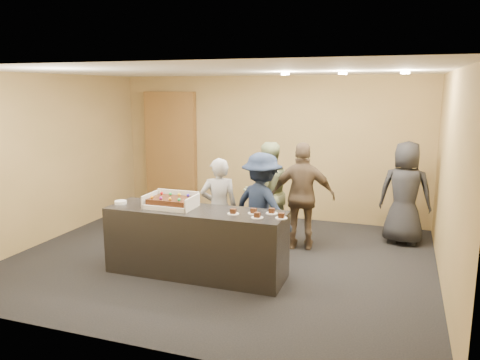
{
  "coord_description": "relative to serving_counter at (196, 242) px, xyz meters",
  "views": [
    {
      "loc": [
        2.43,
        -6.09,
        2.48
      ],
      "look_at": [
        0.3,
        0.0,
        1.2
      ],
      "focal_mm": 35.0,
      "sensor_mm": 36.0,
      "label": 1
    }
  ],
  "objects": [
    {
      "name": "room",
      "position": [
        0.1,
        0.66,
        0.9
      ],
      "size": [
        6.04,
        6.0,
        2.7
      ],
      "color": "black",
      "rests_on": "ground"
    },
    {
      "name": "serving_counter",
      "position": [
        0.0,
        0.0,
        0.0
      ],
      "size": [
        2.4,
        0.71,
        0.9
      ],
      "primitive_type": "cube",
      "rotation": [
        0.0,
        0.0,
        0.0
      ],
      "color": "black",
      "rests_on": "floor"
    },
    {
      "name": "storage_cabinet",
      "position": [
        -1.95,
        3.07,
        0.75
      ],
      "size": [
        1.09,
        0.15,
        2.4
      ],
      "primitive_type": "cube",
      "color": "brown",
      "rests_on": "floor"
    },
    {
      "name": "cake_box",
      "position": [
        -0.36,
        0.02,
        0.49
      ],
      "size": [
        0.65,
        0.45,
        0.19
      ],
      "color": "white",
      "rests_on": "serving_counter"
    },
    {
      "name": "sheet_cake",
      "position": [
        -0.36,
        0.0,
        0.55
      ],
      "size": [
        0.55,
        0.38,
        0.11
      ],
      "color": "#371D0C",
      "rests_on": "cake_box"
    },
    {
      "name": "plate_stack",
      "position": [
        -1.11,
        -0.05,
        0.47
      ],
      "size": [
        0.17,
        0.17,
        0.04
      ],
      "primitive_type": "cylinder",
      "color": "white",
      "rests_on": "serving_counter"
    },
    {
      "name": "slice_a",
      "position": [
        0.55,
        -0.04,
        0.47
      ],
      "size": [
        0.15,
        0.15,
        0.07
      ],
      "color": "white",
      "rests_on": "serving_counter"
    },
    {
      "name": "slice_b",
      "position": [
        0.79,
        0.06,
        0.47
      ],
      "size": [
        0.15,
        0.15,
        0.07
      ],
      "color": "white",
      "rests_on": "serving_counter"
    },
    {
      "name": "slice_c",
      "position": [
        0.89,
        -0.11,
        0.47
      ],
      "size": [
        0.15,
        0.15,
        0.07
      ],
      "color": "white",
      "rests_on": "serving_counter"
    },
    {
      "name": "slice_d",
      "position": [
        1.0,
        0.15,
        0.47
      ],
      "size": [
        0.15,
        0.15,
        0.07
      ],
      "color": "white",
      "rests_on": "serving_counter"
    },
    {
      "name": "slice_e",
      "position": [
        1.17,
        -0.03,
        0.47
      ],
      "size": [
        0.15,
        0.15,
        0.07
      ],
      "color": "white",
      "rests_on": "serving_counter"
    },
    {
      "name": "person_server_grey",
      "position": [
        0.04,
        0.73,
        0.29
      ],
      "size": [
        0.64,
        0.55,
        1.49
      ],
      "primitive_type": "imported",
      "rotation": [
        0.0,
        0.0,
        3.56
      ],
      "color": "#ACADB2",
      "rests_on": "floor"
    },
    {
      "name": "person_sage_man",
      "position": [
        0.53,
        1.6,
        0.37
      ],
      "size": [
        1.01,
        0.99,
        1.64
      ],
      "primitive_type": "imported",
      "rotation": [
        0.0,
        0.0,
        3.83
      ],
      "color": "#9AA878",
      "rests_on": "floor"
    },
    {
      "name": "person_navy_man",
      "position": [
        0.65,
        0.88,
        0.34
      ],
      "size": [
        1.16,
        0.94,
        1.57
      ],
      "primitive_type": "imported",
      "rotation": [
        0.0,
        0.0,
        2.73
      ],
      "color": "#1A2641",
      "rests_on": "floor"
    },
    {
      "name": "person_brown_extra",
      "position": [
        1.12,
        1.5,
        0.38
      ],
      "size": [
        1.03,
        0.56,
        1.67
      ],
      "primitive_type": "imported",
      "rotation": [
        0.0,
        0.0,
        3.3
      ],
      "color": "brown",
      "rests_on": "floor"
    },
    {
      "name": "person_dark_suit",
      "position": [
        2.61,
        2.29,
        0.38
      ],
      "size": [
        0.86,
        0.6,
        1.66
      ],
      "primitive_type": "imported",
      "rotation": [
        0.0,
        0.0,
        3.05
      ],
      "color": "#232429",
      "rests_on": "floor"
    },
    {
      "name": "ceiling_spotlights",
      "position": [
        1.7,
        1.16,
        2.22
      ],
      "size": [
        1.72,
        0.12,
        0.03
      ],
      "color": "#FFEAC6",
      "rests_on": "ceiling"
    }
  ]
}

